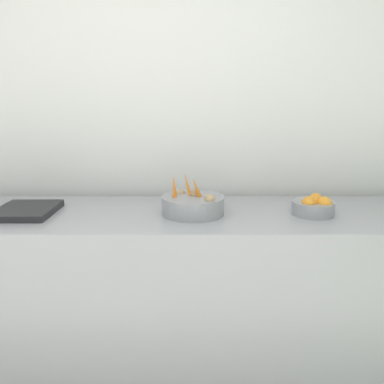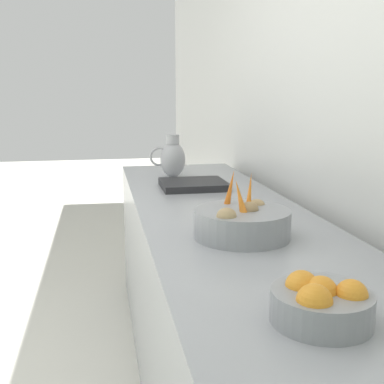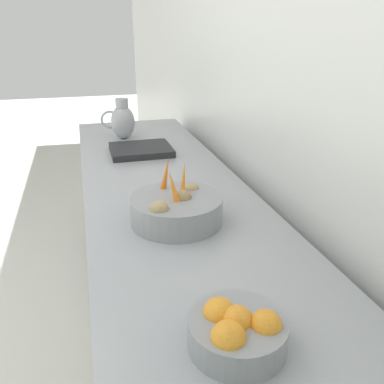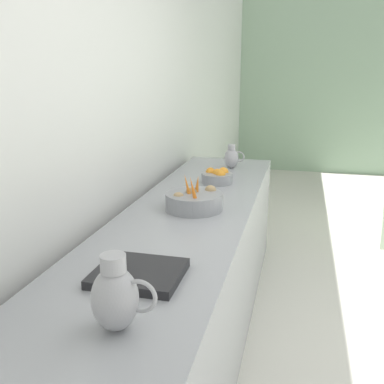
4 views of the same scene
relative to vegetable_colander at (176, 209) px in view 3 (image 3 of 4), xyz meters
name	(u,v)px [view 3 (image 3 of 4)]	position (x,y,z in m)	size (l,w,h in m)	color
prep_counter	(181,301)	(-0.03, -0.08, -0.48)	(0.72, 3.31, 0.86)	#9EA0A5
vegetable_colander	(176,209)	(0.00, 0.00, 0.00)	(0.34, 0.34, 0.22)	gray
orange_bowl	(237,330)	(0.01, 0.65, -0.01)	(0.22, 0.22, 0.11)	gray
metal_pitcher_tall	(122,121)	(0.06, -1.25, 0.06)	(0.21, 0.15, 0.25)	#A3A3A8
counter_sink_basin	(141,150)	(0.00, -0.90, -0.03)	(0.34, 0.30, 0.04)	#232326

